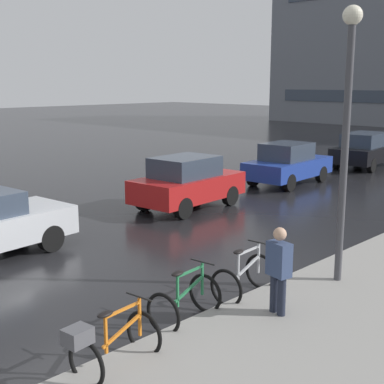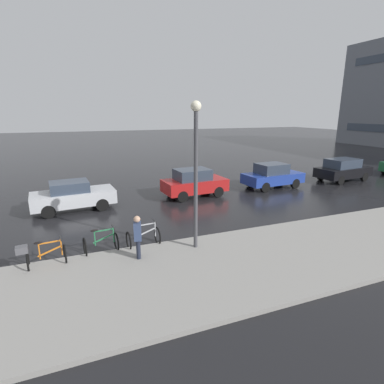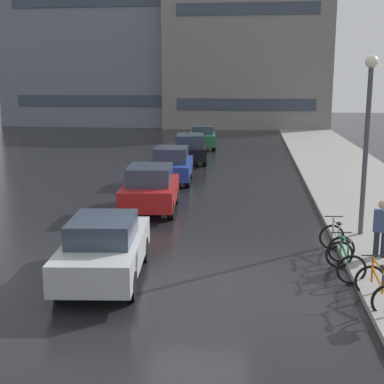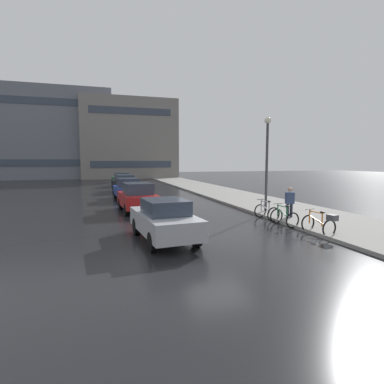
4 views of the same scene
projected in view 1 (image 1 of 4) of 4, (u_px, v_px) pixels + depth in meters
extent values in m
plane|color=black|center=(39.00, 281.00, 10.77)|extent=(140.00, 140.00, 0.00)
torus|color=black|center=(144.00, 333.00, 7.77)|extent=(0.69, 0.14, 0.69)
torus|color=black|center=(86.00, 364.00, 6.93)|extent=(0.69, 0.14, 0.69)
cube|color=orange|center=(106.00, 335.00, 7.15)|extent=(0.04, 0.04, 0.54)
cube|color=orange|center=(140.00, 317.00, 7.65)|extent=(0.04, 0.04, 0.57)
cube|color=orange|center=(123.00, 310.00, 7.35)|extent=(0.11, 0.65, 0.04)
cube|color=orange|center=(122.00, 331.00, 7.39)|extent=(0.12, 0.74, 0.27)
ellipsoid|color=black|center=(105.00, 314.00, 7.09)|extent=(0.17, 0.27, 0.07)
cylinder|color=black|center=(139.00, 297.00, 7.58)|extent=(0.50, 0.08, 0.03)
cube|color=#4C4C51|center=(78.00, 336.00, 6.75)|extent=(0.32, 0.37, 0.22)
torus|color=black|center=(205.00, 293.00, 9.23)|extent=(0.70, 0.13, 0.70)
torus|color=black|center=(163.00, 314.00, 8.40)|extent=(0.70, 0.13, 0.70)
cube|color=#237042|center=(178.00, 291.00, 8.62)|extent=(0.04, 0.04, 0.54)
cube|color=#237042|center=(202.00, 279.00, 9.11)|extent=(0.04, 0.04, 0.57)
cube|color=#237042|center=(190.00, 271.00, 8.82)|extent=(0.10, 0.65, 0.04)
cube|color=#237042|center=(189.00, 289.00, 8.86)|extent=(0.11, 0.74, 0.27)
ellipsoid|color=black|center=(177.00, 273.00, 8.56)|extent=(0.17, 0.27, 0.07)
cylinder|color=black|center=(202.00, 262.00, 9.05)|extent=(0.50, 0.08, 0.03)
torus|color=black|center=(261.00, 272.00, 10.28)|extent=(0.70, 0.11, 0.70)
torus|color=black|center=(226.00, 288.00, 9.45)|extent=(0.70, 0.11, 0.70)
cube|color=#ADAFB5|center=(238.00, 268.00, 9.67)|extent=(0.04, 0.04, 0.56)
cube|color=#ADAFB5|center=(259.00, 258.00, 10.16)|extent=(0.04, 0.04, 0.58)
cube|color=#ADAFB5|center=(249.00, 250.00, 9.86)|extent=(0.09, 0.67, 0.04)
cube|color=#ADAFB5|center=(248.00, 267.00, 9.91)|extent=(0.09, 0.76, 0.27)
ellipsoid|color=black|center=(239.00, 252.00, 9.60)|extent=(0.16, 0.27, 0.07)
cylinder|color=black|center=(259.00, 242.00, 10.10)|extent=(0.50, 0.07, 0.03)
cylinder|color=black|center=(14.00, 227.00, 13.52)|extent=(0.28, 0.66, 0.64)
cylinder|color=black|center=(51.00, 238.00, 12.59)|extent=(0.28, 0.66, 0.64)
cube|color=#AD1919|center=(188.00, 187.00, 16.89)|extent=(2.09, 3.87, 0.71)
cube|color=#2D3847|center=(185.00, 167.00, 16.64)|extent=(1.63, 2.10, 0.62)
cylinder|color=black|center=(192.00, 189.00, 18.33)|extent=(0.27, 0.66, 0.64)
cylinder|color=black|center=(230.00, 196.00, 17.32)|extent=(0.27, 0.66, 0.64)
cylinder|color=black|center=(144.00, 201.00, 16.59)|extent=(0.27, 0.66, 0.64)
cylinder|color=black|center=(183.00, 208.00, 15.58)|extent=(0.27, 0.66, 0.64)
cube|color=navy|center=(288.00, 168.00, 20.90)|extent=(2.05, 4.10, 0.65)
cube|color=#2D3847|center=(287.00, 151.00, 20.65)|extent=(1.59, 1.98, 0.65)
cylinder|color=black|center=(287.00, 170.00, 22.39)|extent=(0.26, 0.65, 0.64)
cylinder|color=black|center=(321.00, 174.00, 21.38)|extent=(0.26, 0.65, 0.64)
cylinder|color=black|center=(253.00, 178.00, 20.55)|extent=(0.26, 0.65, 0.64)
cylinder|color=black|center=(289.00, 183.00, 19.54)|extent=(0.26, 0.65, 0.64)
cube|color=black|center=(365.00, 153.00, 25.03)|extent=(2.22, 4.31, 0.68)
cube|color=#2D3847|center=(365.00, 140.00, 24.77)|extent=(1.72, 2.46, 0.63)
cylinder|color=black|center=(359.00, 156.00, 26.58)|extent=(0.28, 0.66, 0.64)
cylinder|color=black|center=(337.00, 162.00, 24.62)|extent=(0.28, 0.66, 0.64)
cylinder|color=black|center=(371.00, 165.00, 23.61)|extent=(0.28, 0.66, 0.64)
cylinder|color=#1E2333|center=(274.00, 297.00, 8.95)|extent=(0.14, 0.14, 0.80)
cylinder|color=#1E2333|center=(281.00, 300.00, 8.81)|extent=(0.14, 0.14, 0.80)
cube|color=navy|center=(279.00, 259.00, 8.74)|extent=(0.44, 0.32, 0.57)
sphere|color=tan|center=(280.00, 234.00, 8.66)|extent=(0.22, 0.22, 0.22)
cylinder|color=#424247|center=(344.00, 161.00, 9.98)|extent=(0.14, 0.14, 4.95)
sphere|color=#F2EACC|center=(353.00, 15.00, 9.45)|extent=(0.36, 0.36, 0.36)
cube|color=#333D4C|center=(369.00, 97.00, 47.89)|extent=(18.02, 0.06, 1.10)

